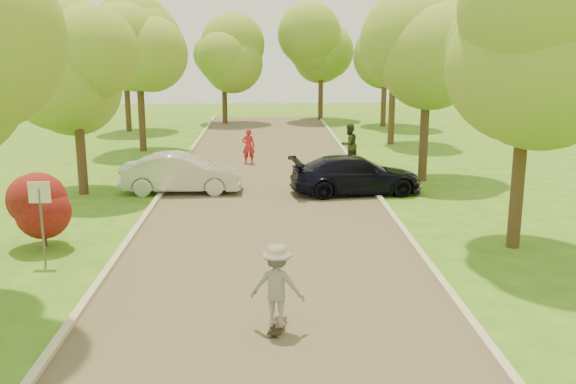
{
  "coord_description": "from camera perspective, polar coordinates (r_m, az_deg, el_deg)",
  "views": [
    {
      "loc": [
        -0.08,
        -11.91,
        5.54
      ],
      "look_at": [
        0.55,
        6.42,
        1.3
      ],
      "focal_mm": 40.0,
      "sensor_mm": 36.0,
      "label": 1
    }
  ],
  "objects": [
    {
      "name": "longboard",
      "position": [
        12.96,
        -0.97,
        -11.83
      ],
      "size": [
        0.42,
        0.89,
        0.1
      ],
      "rotation": [
        0.0,
        0.0,
        2.92
      ],
      "color": "black",
      "rests_on": "ground"
    },
    {
      "name": "tree_bg_b",
      "position": [
        44.69,
        8.96,
        12.86
      ],
      "size": [
        5.12,
        5.0,
        7.95
      ],
      "color": "#382619",
      "rests_on": "ground"
    },
    {
      "name": "street_sign",
      "position": [
        17.37,
        -21.15,
        -1.11
      ],
      "size": [
        0.55,
        0.06,
        2.17
      ],
      "color": "#59595E",
      "rests_on": "ground"
    },
    {
      "name": "red_shrub",
      "position": [
        19.01,
        -21.02,
        -1.37
      ],
      "size": [
        1.7,
        1.7,
        1.95
      ],
      "color": "#382619",
      "rests_on": "ground"
    },
    {
      "name": "curb_left",
      "position": [
        21.03,
        -12.8,
        -2.42
      ],
      "size": [
        0.18,
        60.0,
        0.12
      ],
      "primitive_type": "cube",
      "color": "#B2AD9E",
      "rests_on": "ground"
    },
    {
      "name": "tree_r_far",
      "position": [
        36.65,
        9.8,
        13.29
      ],
      "size": [
        5.33,
        5.2,
        8.34
      ],
      "color": "#382619",
      "rests_on": "ground"
    },
    {
      "name": "skateboarder",
      "position": [
        12.62,
        -0.98,
        -8.31
      ],
      "size": [
        1.19,
        0.84,
        1.68
      ],
      "primitive_type": "imported",
      "rotation": [
        0.0,
        0.0,
        2.92
      ],
      "color": "gray",
      "rests_on": "longboard"
    },
    {
      "name": "road",
      "position": [
        20.66,
        -1.69,
        -2.52
      ],
      "size": [
        8.0,
        60.0,
        0.01
      ],
      "primitive_type": "cube",
      "color": "#4C4438",
      "rests_on": "ground"
    },
    {
      "name": "tree_l_midb",
      "position": [
        24.86,
        -17.99,
        10.2
      ],
      "size": [
        4.3,
        4.2,
        6.62
      ],
      "color": "#382619",
      "rests_on": "ground"
    },
    {
      "name": "person_striped",
      "position": [
        30.39,
        -3.53,
        4.08
      ],
      "size": [
        0.62,
        0.42,
        1.66
      ],
      "primitive_type": "imported",
      "rotation": [
        0.0,
        0.0,
        3.1
      ],
      "color": "red",
      "rests_on": "ground"
    },
    {
      "name": "person_olive",
      "position": [
        30.16,
        5.45,
        4.23
      ],
      "size": [
        1.19,
        1.14,
        1.93
      ],
      "primitive_type": "imported",
      "rotation": [
        0.0,
        0.0,
        3.76
      ],
      "color": "#292F1C",
      "rests_on": "ground"
    },
    {
      "name": "tree_r_midb",
      "position": [
        26.76,
        12.72,
        11.29
      ],
      "size": [
        4.51,
        4.4,
        7.01
      ],
      "color": "#382619",
      "rests_on": "ground"
    },
    {
      "name": "curb_right",
      "position": [
        21.06,
        9.41,
        -2.24
      ],
      "size": [
        0.18,
        60.0,
        0.12
      ],
      "primitive_type": "cube",
      "color": "#B2AD9E",
      "rests_on": "ground"
    },
    {
      "name": "tree_bg_c",
      "position": [
        45.99,
        -5.48,
        12.31
      ],
      "size": [
        4.92,
        4.8,
        7.33
      ],
      "color": "#382619",
      "rests_on": "ground"
    },
    {
      "name": "ground",
      "position": [
        13.13,
        -1.48,
        -11.93
      ],
      "size": [
        100.0,
        100.0,
        0.0
      ],
      "primitive_type": "plane",
      "color": "#386A19",
      "rests_on": "ground"
    },
    {
      "name": "tree_bg_a",
      "position": [
        42.8,
        -14.03,
        12.34
      ],
      "size": [
        5.12,
        5.0,
        7.72
      ],
      "color": "#382619",
      "rests_on": "ground"
    },
    {
      "name": "silver_sedan",
      "position": [
        24.71,
        -9.43,
        1.66
      ],
      "size": [
        4.54,
        1.59,
        1.5
      ],
      "primitive_type": "imported",
      "rotation": [
        0.0,
        0.0,
        1.57
      ],
      "color": "#BAB9BF",
      "rests_on": "ground"
    },
    {
      "name": "tree_r_mida",
      "position": [
        18.34,
        21.3,
        12.15
      ],
      "size": [
        5.13,
        5.0,
        7.95
      ],
      "color": "#382619",
      "rests_on": "ground"
    },
    {
      "name": "dark_sedan",
      "position": [
        24.34,
        6.05,
        1.52
      ],
      "size": [
        5.16,
        2.58,
        1.44
      ],
      "primitive_type": "imported",
      "rotation": [
        0.0,
        0.0,
        1.69
      ],
      "color": "black",
      "rests_on": "ground"
    },
    {
      "name": "tree_l_far",
      "position": [
        34.49,
        -12.83,
        12.58
      ],
      "size": [
        4.92,
        4.8,
        7.79
      ],
      "color": "#382619",
      "rests_on": "ground"
    },
    {
      "name": "tree_bg_d",
      "position": [
        48.1,
        3.23,
        12.73
      ],
      "size": [
        5.12,
        5.0,
        7.72
      ],
      "color": "#382619",
      "rests_on": "ground"
    }
  ]
}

